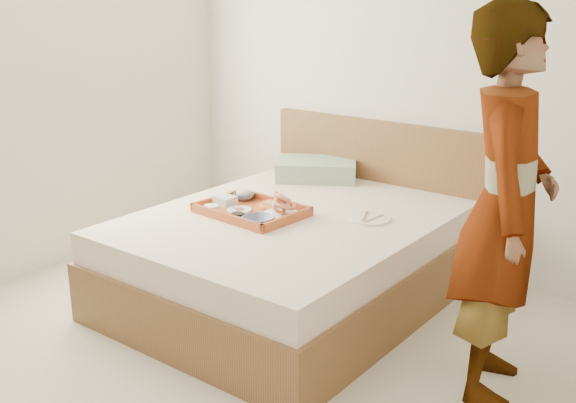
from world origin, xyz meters
The scene contains 16 objects.
ground centered at (0.00, 0.00, 0.00)m, with size 3.50×4.00×0.01m, color beige.
wall_back centered at (0.00, 2.00, 1.30)m, with size 3.50×0.01×2.60m, color silver.
bed centered at (-0.15, 1.00, 0.27)m, with size 1.65×2.00×0.53m, color brown.
headboard centered at (-0.15, 1.97, 0.47)m, with size 1.65×0.06×0.95m, color brown.
pillow centered at (-0.51, 1.76, 0.60)m, with size 0.55×0.37×0.13m, color #92B596.
tray centered at (-0.35, 0.88, 0.56)m, with size 0.60×0.43×0.05m, color #AD5121.
prawn_plate centered at (-0.17, 0.93, 0.55)m, with size 0.21×0.21×0.01m, color white.
navy_bowl_big centered at (-0.18, 0.73, 0.57)m, with size 0.17×0.17×0.04m, color navy.
sauce_dish centered at (-0.32, 0.72, 0.56)m, with size 0.09×0.09×0.03m, color black.
meat_plate centered at (-0.42, 0.84, 0.55)m, with size 0.15×0.15×0.01m, color white.
bread_plate centered at (-0.32, 1.01, 0.55)m, with size 0.15×0.15×0.01m, color orange.
salad_bowl centered at (-0.54, 1.03, 0.57)m, with size 0.13×0.13×0.04m, color navy.
plastic_tub centered at (-0.57, 0.88, 0.57)m, with size 0.12×0.10×0.05m, color silver.
cheese_round centered at (-0.55, 0.75, 0.56)m, with size 0.09×0.09×0.03m, color white.
dinner_plate centered at (0.26, 1.21, 0.54)m, with size 0.24×0.24×0.01m, color white.
person centered at (1.17, 0.81, 0.88)m, with size 0.64×0.42×1.76m, color white.
Camera 1 is at (2.16, -2.02, 1.79)m, focal length 42.53 mm.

